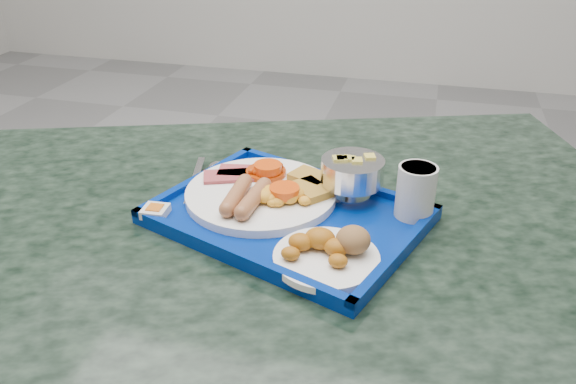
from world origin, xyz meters
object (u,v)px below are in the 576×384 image
at_px(table, 279,311).
at_px(fruit_bowl, 352,172).
at_px(tray, 288,216).
at_px(main_plate, 264,191).
at_px(juice_cup, 416,190).
at_px(bread_plate, 330,251).

height_order(table, fruit_bowl, fruit_bowl).
bearing_deg(tray, main_plate, 142.93).
height_order(fruit_bowl, juice_cup, juice_cup).
height_order(tray, bread_plate, bread_plate).
height_order(tray, main_plate, main_plate).
height_order(table, juice_cup, juice_cup).
xyz_separation_m(main_plate, fruit_bowl, (0.14, 0.04, 0.03)).
bearing_deg(bread_plate, tray, 129.47).
bearing_deg(fruit_bowl, main_plate, -163.46).
relative_size(bread_plate, fruit_bowl, 1.44).
relative_size(tray, bread_plate, 3.20).
xyz_separation_m(tray, main_plate, (-0.05, 0.04, 0.02)).
bearing_deg(bread_plate, table, 132.43).
bearing_deg(table, fruit_bowl, 32.68).
height_order(bread_plate, juice_cup, juice_cup).
height_order(main_plate, juice_cup, juice_cup).
xyz_separation_m(main_plate, bread_plate, (0.14, -0.15, 0.00)).
bearing_deg(juice_cup, main_plate, -178.12).
distance_m(main_plate, juice_cup, 0.25).
distance_m(fruit_bowl, juice_cup, 0.11).
height_order(tray, fruit_bowl, fruit_bowl).
bearing_deg(main_plate, tray, -37.07).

